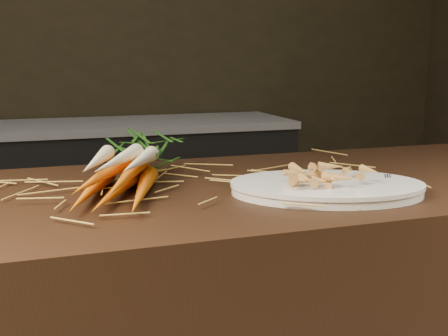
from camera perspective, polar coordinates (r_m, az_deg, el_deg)
name	(u,v)px	position (r m, az deg, el deg)	size (l,w,h in m)	color
back_counter	(125,197)	(3.14, -10.07, -2.96)	(1.82, 0.62, 0.84)	black
straw_bedding	(112,190)	(1.17, -11.30, -2.20)	(1.40, 0.60, 0.02)	#B08E36
root_veg_bunch	(134,160)	(1.26, -9.16, 0.76)	(0.36, 0.58, 0.11)	#C84706
serving_platter	(327,189)	(1.17, 10.38, -2.12)	(0.39, 0.26, 0.02)	white
roasted_veg_heap	(327,174)	(1.16, 10.44, -0.58)	(0.19, 0.14, 0.04)	#C38341
serving_fork	(397,185)	(1.18, 17.20, -1.71)	(0.01, 0.15, 0.00)	silver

